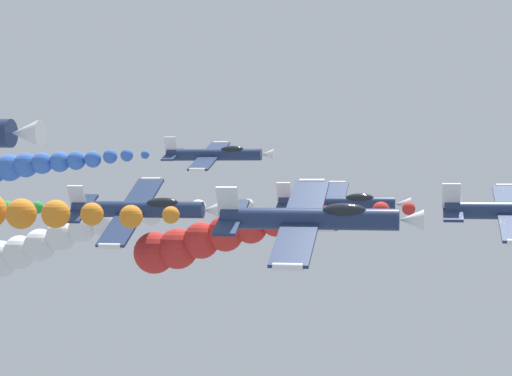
% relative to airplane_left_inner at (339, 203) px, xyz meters
% --- Properties ---
extents(smoke_trail_lead, '(3.47, 19.00, 5.07)m').
position_rel_airplane_left_inner_xyz_m(smoke_trail_lead, '(11.07, -7.18, -2.06)').
color(smoke_trail_lead, red).
extents(airplane_left_inner, '(9.04, 10.35, 3.79)m').
position_rel_airplane_left_inner_xyz_m(airplane_left_inner, '(0.00, 0.00, 0.00)').
color(airplane_left_inner, navy).
extents(smoke_trail_left_inner, '(4.59, 24.65, 7.06)m').
position_rel_airplane_left_inner_xyz_m(smoke_trail_left_inner, '(-1.56, -24.21, -3.36)').
color(smoke_trail_left_inner, white).
extents(airplane_right_inner, '(8.84, 10.35, 4.31)m').
position_rel_airplane_left_inner_xyz_m(airplane_right_inner, '(23.95, 1.14, -0.01)').
color(airplane_right_inner, navy).
extents(smoke_trail_right_inner, '(4.04, 15.07, 2.15)m').
position_rel_airplane_left_inner_xyz_m(smoke_trail_right_inner, '(22.32, -16.16, 0.10)').
color(smoke_trail_right_inner, orange).
extents(airplane_left_outer, '(8.73, 10.35, 4.56)m').
position_rel_airplane_left_inner_xyz_m(airplane_left_outer, '(12.36, -11.94, -0.07)').
color(airplane_left_outer, navy).
extents(airplane_right_outer, '(9.24, 10.35, 3.38)m').
position_rel_airplane_left_inner_xyz_m(airplane_right_outer, '(-11.21, -12.65, 4.13)').
color(airplane_right_outer, navy).
extents(smoke_trail_right_outer, '(3.04, 19.23, 3.86)m').
position_rel_airplane_left_inner_xyz_m(smoke_trail_right_outer, '(-11.13, -32.47, 2.97)').
color(smoke_trail_right_outer, blue).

